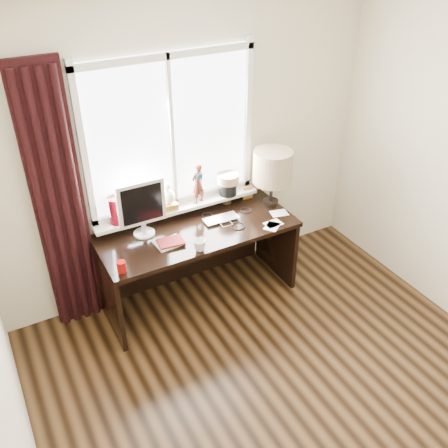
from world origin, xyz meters
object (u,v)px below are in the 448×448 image
table_lamp (273,167)px  desk (193,247)px  mug (200,245)px  monitor (142,206)px  laptop (221,219)px  red_cup (121,267)px

table_lamp → desk: bearing=178.2°
mug → table_lamp: bearing=21.3°
desk → table_lamp: (0.79, -0.02, 0.61)m
desk → table_lamp: 1.00m
monitor → laptop: bearing=-9.9°
laptop → monitor: bearing=172.2°
mug → monitor: (-0.31, 0.43, 0.23)m
red_cup → table_lamp: 1.61m
monitor → table_lamp: bearing=-3.4°
red_cup → mug: bearing=-2.7°
red_cup → table_lamp: bearing=11.8°
laptop → red_cup: red_cup is taller
monitor → table_lamp: table_lamp is taller
laptop → mug: 0.48m
laptop → mug: (-0.36, -0.31, 0.04)m
laptop → red_cup: size_ratio=3.43×
laptop → red_cup: bearing=-162.4°
desk → monitor: 0.67m
mug → red_cup: bearing=177.3°
laptop → desk: laptop is taller
mug → desk: bearing=72.9°
red_cup → monitor: size_ratio=0.19×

